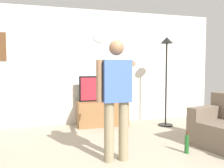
{
  "coord_description": "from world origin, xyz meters",
  "views": [
    {
      "loc": [
        -0.95,
        -2.48,
        1.3
      ],
      "look_at": [
        0.07,
        1.2,
        1.05
      ],
      "focal_mm": 36.51,
      "sensor_mm": 36.0,
      "label": 1
    }
  ],
  "objects_px": {
    "wall_clock": "(99,36)",
    "person_standing_nearer_lamp": "(116,94)",
    "floor_lamp": "(166,63)",
    "tv_stand": "(102,113)",
    "television": "(102,89)",
    "beverage_bottle": "(187,144)"
  },
  "relations": [
    {
      "from": "wall_clock",
      "to": "person_standing_nearer_lamp",
      "type": "bearing_deg",
      "value": -96.64
    },
    {
      "from": "television",
      "to": "wall_clock",
      "type": "relative_size",
      "value": 3.43
    },
    {
      "from": "person_standing_nearer_lamp",
      "to": "beverage_bottle",
      "type": "xyz_separation_m",
      "value": [
        1.13,
        -0.03,
        -0.81
      ]
    },
    {
      "from": "television",
      "to": "wall_clock",
      "type": "distance_m",
      "value": 1.27
    },
    {
      "from": "television",
      "to": "wall_clock",
      "type": "height_order",
      "value": "wall_clock"
    },
    {
      "from": "tv_stand",
      "to": "floor_lamp",
      "type": "bearing_deg",
      "value": -17.24
    },
    {
      "from": "wall_clock",
      "to": "beverage_bottle",
      "type": "height_order",
      "value": "wall_clock"
    },
    {
      "from": "beverage_bottle",
      "to": "television",
      "type": "bearing_deg",
      "value": 112.17
    },
    {
      "from": "tv_stand",
      "to": "person_standing_nearer_lamp",
      "type": "relative_size",
      "value": 0.67
    },
    {
      "from": "wall_clock",
      "to": "beverage_bottle",
      "type": "xyz_separation_m",
      "value": [
        0.86,
        -2.36,
        -1.95
      ]
    },
    {
      "from": "tv_stand",
      "to": "beverage_bottle",
      "type": "height_order",
      "value": "tv_stand"
    },
    {
      "from": "beverage_bottle",
      "to": "tv_stand",
      "type": "bearing_deg",
      "value": 112.62
    },
    {
      "from": "television",
      "to": "beverage_bottle",
      "type": "height_order",
      "value": "television"
    },
    {
      "from": "floor_lamp",
      "to": "wall_clock",
      "type": "bearing_deg",
      "value": 152.59
    },
    {
      "from": "wall_clock",
      "to": "television",
      "type": "bearing_deg",
      "value": -90.0
    },
    {
      "from": "tv_stand",
      "to": "wall_clock",
      "type": "xyz_separation_m",
      "value": [
        -0.0,
        0.29,
        1.82
      ]
    },
    {
      "from": "tv_stand",
      "to": "beverage_bottle",
      "type": "bearing_deg",
      "value": -67.38
    },
    {
      "from": "tv_stand",
      "to": "television",
      "type": "bearing_deg",
      "value": 90.0
    },
    {
      "from": "wall_clock",
      "to": "person_standing_nearer_lamp",
      "type": "distance_m",
      "value": 2.61
    },
    {
      "from": "tv_stand",
      "to": "wall_clock",
      "type": "relative_size",
      "value": 3.75
    },
    {
      "from": "wall_clock",
      "to": "tv_stand",
      "type": "bearing_deg",
      "value": -90.0
    },
    {
      "from": "television",
      "to": "floor_lamp",
      "type": "xyz_separation_m",
      "value": [
        1.39,
        -0.48,
        0.59
      ]
    }
  ]
}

